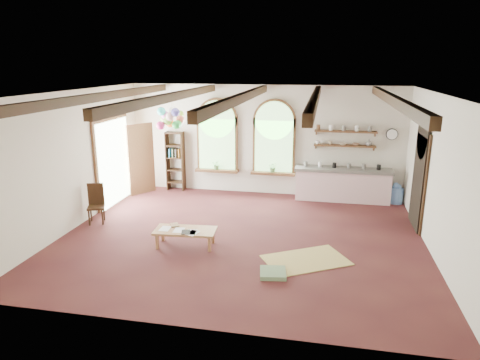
% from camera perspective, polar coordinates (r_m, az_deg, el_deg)
% --- Properties ---
extents(floor, '(8.00, 8.00, 0.00)m').
position_cam_1_polar(floor, '(9.73, 0.17, -7.62)').
color(floor, '#502321').
rests_on(floor, ground).
extents(ceiling_beams, '(6.20, 6.80, 0.18)m').
position_cam_1_polar(ceiling_beams, '(8.98, 0.18, 10.90)').
color(ceiling_beams, '#332010').
rests_on(ceiling_beams, ceiling).
extents(window_left, '(1.30, 0.28, 2.20)m').
position_cam_1_polar(window_left, '(12.79, -3.07, 5.59)').
color(window_left, brown).
rests_on(window_left, floor).
extents(window_right, '(1.30, 0.28, 2.20)m').
position_cam_1_polar(window_right, '(12.49, 4.55, 5.33)').
color(window_right, brown).
rests_on(window_right, floor).
extents(left_doorway, '(0.10, 1.90, 2.50)m').
position_cam_1_polar(left_doorway, '(12.30, -16.54, 2.28)').
color(left_doorway, brown).
rests_on(left_doorway, floor).
extents(right_doorway, '(0.10, 1.30, 2.40)m').
position_cam_1_polar(right_doorway, '(10.87, 22.69, -0.22)').
color(right_doorway, black).
rests_on(right_doorway, floor).
extents(kitchen_counter, '(2.68, 0.62, 0.94)m').
position_cam_1_polar(kitchen_counter, '(12.46, 13.49, -0.54)').
color(kitchen_counter, beige).
rests_on(kitchen_counter, floor).
extents(wall_shelf_lower, '(1.70, 0.24, 0.04)m').
position_cam_1_polar(wall_shelf_lower, '(12.39, 13.77, 4.47)').
color(wall_shelf_lower, brown).
rests_on(wall_shelf_lower, wall_back).
extents(wall_shelf_upper, '(1.70, 0.24, 0.04)m').
position_cam_1_polar(wall_shelf_upper, '(12.32, 13.89, 6.29)').
color(wall_shelf_upper, brown).
rests_on(wall_shelf_upper, wall_back).
extents(wall_clock, '(0.32, 0.04, 0.32)m').
position_cam_1_polar(wall_clock, '(12.52, 19.60, 5.76)').
color(wall_clock, black).
rests_on(wall_clock, wall_back).
extents(bookshelf, '(0.53, 0.32, 1.80)m').
position_cam_1_polar(bookshelf, '(13.21, -8.62, 2.52)').
color(bookshelf, '#332010').
rests_on(bookshelf, floor).
extents(coffee_table, '(1.35, 0.70, 0.37)m').
position_cam_1_polar(coffee_table, '(9.24, -7.31, -6.84)').
color(coffee_table, '#A1854A').
rests_on(coffee_table, floor).
extents(side_chair, '(0.50, 0.50, 0.96)m').
position_cam_1_polar(side_chair, '(11.06, -18.59, -4.03)').
color(side_chair, '#332010').
rests_on(side_chair, floor).
extents(floor_mat, '(1.89, 1.67, 0.02)m').
position_cam_1_polar(floor_mat, '(8.75, 8.77, -10.51)').
color(floor_mat, tan).
rests_on(floor_mat, floor).
extents(floor_cushion, '(0.54, 0.54, 0.08)m').
position_cam_1_polar(floor_cushion, '(8.12, 4.41, -12.26)').
color(floor_cushion, '#65865C').
rests_on(floor_cushion, floor).
extents(water_jug_a, '(0.31, 0.31, 0.60)m').
position_cam_1_polar(water_jug_a, '(12.67, 19.99, -1.82)').
color(water_jug_a, '#5F8ECD').
rests_on(water_jug_a, floor).
extents(water_jug_b, '(0.29, 0.29, 0.56)m').
position_cam_1_polar(water_jug_b, '(12.68, 20.29, -1.91)').
color(water_jug_b, '#5F8ECD').
rests_on(water_jug_b, floor).
extents(balloon_cluster, '(0.72, 0.77, 1.15)m').
position_cam_1_polar(balloon_cluster, '(11.92, -9.21, 8.12)').
color(balloon_cluster, white).
rests_on(balloon_cluster, floor).
extents(table_book, '(0.28, 0.30, 0.02)m').
position_cam_1_polar(table_book, '(9.47, -9.24, -5.99)').
color(table_book, olive).
rests_on(table_book, coffee_table).
extents(tablet, '(0.24, 0.29, 0.01)m').
position_cam_1_polar(tablet, '(9.08, -7.24, -6.90)').
color(tablet, black).
rests_on(tablet, coffee_table).
extents(potted_plant_left, '(0.27, 0.23, 0.30)m').
position_cam_1_polar(potted_plant_left, '(12.85, -3.13, 2.07)').
color(potted_plant_left, '#598C4C').
rests_on(potted_plant_left, window_left).
extents(potted_plant_right, '(0.27, 0.23, 0.30)m').
position_cam_1_polar(potted_plant_right, '(12.54, 4.42, 1.72)').
color(potted_plant_right, '#598C4C').
rests_on(potted_plant_right, window_right).
extents(shelf_cup_a, '(0.12, 0.10, 0.10)m').
position_cam_1_polar(shelf_cup_a, '(12.36, 10.31, 4.96)').
color(shelf_cup_a, white).
rests_on(shelf_cup_a, wall_shelf_lower).
extents(shelf_cup_b, '(0.10, 0.10, 0.09)m').
position_cam_1_polar(shelf_cup_b, '(12.37, 11.93, 4.87)').
color(shelf_cup_b, beige).
rests_on(shelf_cup_b, wall_shelf_lower).
extents(shelf_bowl_a, '(0.22, 0.22, 0.05)m').
position_cam_1_polar(shelf_bowl_a, '(12.38, 13.55, 4.69)').
color(shelf_bowl_a, beige).
rests_on(shelf_bowl_a, wall_shelf_lower).
extents(shelf_bowl_b, '(0.20, 0.20, 0.06)m').
position_cam_1_polar(shelf_bowl_b, '(12.40, 15.17, 4.62)').
color(shelf_bowl_b, '#8C664C').
rests_on(shelf_bowl_b, wall_shelf_lower).
extents(shelf_vase, '(0.18, 0.18, 0.19)m').
position_cam_1_polar(shelf_vase, '(12.42, 16.81, 4.82)').
color(shelf_vase, slate).
rests_on(shelf_vase, wall_shelf_lower).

